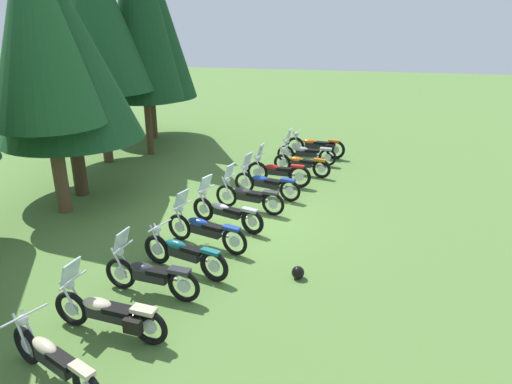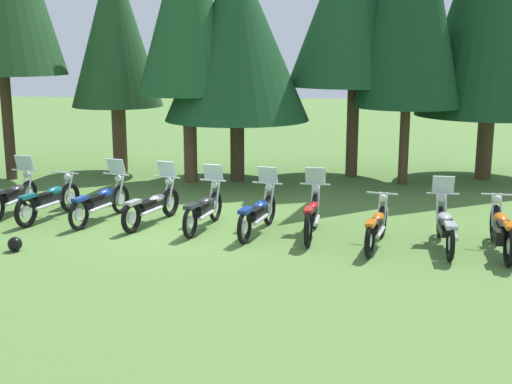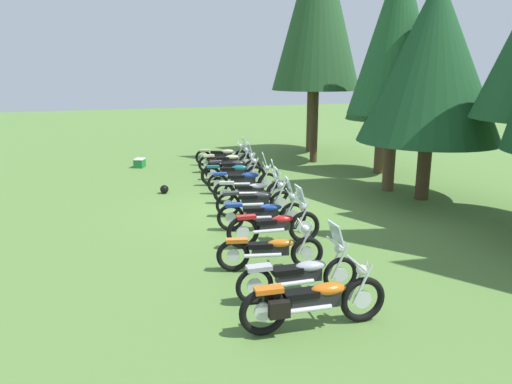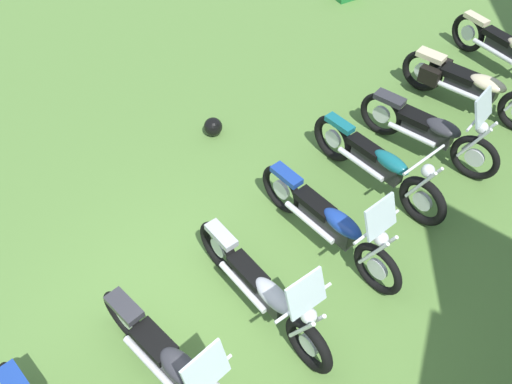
{
  "view_description": "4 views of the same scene",
  "coord_description": "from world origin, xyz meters",
  "px_view_note": "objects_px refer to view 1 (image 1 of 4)",
  "views": [
    {
      "loc": [
        -11.68,
        -3.09,
        5.35
      ],
      "look_at": [
        -0.13,
        -0.38,
        0.88
      ],
      "focal_mm": 32.66,
      "sensor_mm": 36.0,
      "label": 1
    },
    {
      "loc": [
        2.97,
        -14.06,
        3.89
      ],
      "look_at": [
        1.67,
        0.78,
        0.69
      ],
      "focal_mm": 46.76,
      "sensor_mm": 36.0,
      "label": 2
    },
    {
      "loc": [
        12.83,
        -4.52,
        3.97
      ],
      "look_at": [
        1.07,
        -0.17,
        0.81
      ],
      "focal_mm": 34.12,
      "sensor_mm": 36.0,
      "label": 3
    },
    {
      "loc": [
        2.37,
        2.2,
        5.84
      ],
      "look_at": [
        -1.69,
        -0.44,
        0.63
      ],
      "focal_mm": 40.62,
      "sensor_mm": 36.0,
      "label": 4
    }
  ],
  "objects_px": {
    "pine_tree_6": "(139,3)",
    "pine_tree_7": "(143,9)",
    "motorcycle_9": "(301,164)",
    "dropped_helmet": "(298,272)",
    "motorcycle_0": "(54,360)",
    "motorcycle_10": "(306,152)",
    "motorcycle_2": "(150,274)",
    "motorcycle_4": "(205,229)",
    "motorcycle_11": "(316,146)",
    "motorcycle_3": "(184,254)",
    "pine_tree_3": "(37,27)",
    "pine_tree_5": "(92,13)",
    "motorcycle_5": "(226,212)",
    "motorcycle_6": "(248,196)",
    "motorcycle_7": "(266,183)",
    "motorcycle_1": "(110,313)",
    "pine_tree_4": "(63,57)",
    "motorcycle_8": "(277,172)"
  },
  "relations": [
    {
      "from": "motorcycle_5",
      "to": "pine_tree_6",
      "type": "distance_m",
      "value": 9.7
    },
    {
      "from": "motorcycle_1",
      "to": "dropped_helmet",
      "type": "relative_size",
      "value": 8.25
    },
    {
      "from": "motorcycle_7",
      "to": "pine_tree_6",
      "type": "height_order",
      "value": "pine_tree_6"
    },
    {
      "from": "motorcycle_2",
      "to": "motorcycle_5",
      "type": "distance_m",
      "value": 3.56
    },
    {
      "from": "motorcycle_6",
      "to": "motorcycle_10",
      "type": "height_order",
      "value": "motorcycle_6"
    },
    {
      "from": "motorcycle_0",
      "to": "motorcycle_4",
      "type": "relative_size",
      "value": 0.96
    },
    {
      "from": "pine_tree_3",
      "to": "pine_tree_4",
      "type": "distance_m",
      "value": 1.65
    },
    {
      "from": "motorcycle_0",
      "to": "motorcycle_4",
      "type": "distance_m",
      "value": 4.97
    },
    {
      "from": "motorcycle_2",
      "to": "motorcycle_5",
      "type": "xyz_separation_m",
      "value": [
        3.52,
        -0.56,
        -0.03
      ]
    },
    {
      "from": "motorcycle_9",
      "to": "pine_tree_3",
      "type": "height_order",
      "value": "pine_tree_3"
    },
    {
      "from": "motorcycle_2",
      "to": "motorcycle_7",
      "type": "relative_size",
      "value": 0.97
    },
    {
      "from": "motorcycle_5",
      "to": "pine_tree_5",
      "type": "height_order",
      "value": "pine_tree_5"
    },
    {
      "from": "motorcycle_0",
      "to": "motorcycle_5",
      "type": "height_order",
      "value": "motorcycle_5"
    },
    {
      "from": "motorcycle_4",
      "to": "pine_tree_6",
      "type": "xyz_separation_m",
      "value": [
        7.46,
        4.96,
        5.35
      ]
    },
    {
      "from": "motorcycle_8",
      "to": "motorcycle_9",
      "type": "height_order",
      "value": "motorcycle_8"
    },
    {
      "from": "dropped_helmet",
      "to": "motorcycle_6",
      "type": "bearing_deg",
      "value": 29.91
    },
    {
      "from": "motorcycle_5",
      "to": "motorcycle_6",
      "type": "height_order",
      "value": "motorcycle_6"
    },
    {
      "from": "motorcycle_3",
      "to": "motorcycle_7",
      "type": "relative_size",
      "value": 0.99
    },
    {
      "from": "motorcycle_9",
      "to": "pine_tree_5",
      "type": "bearing_deg",
      "value": 15.13
    },
    {
      "from": "motorcycle_5",
      "to": "motorcycle_8",
      "type": "bearing_deg",
      "value": -82.48
    },
    {
      "from": "motorcycle_10",
      "to": "motorcycle_2",
      "type": "bearing_deg",
      "value": 82.72
    },
    {
      "from": "motorcycle_10",
      "to": "dropped_helmet",
      "type": "distance_m",
      "value": 8.51
    },
    {
      "from": "motorcycle_6",
      "to": "motorcycle_0",
      "type": "bearing_deg",
      "value": 92.68
    },
    {
      "from": "motorcycle_10",
      "to": "pine_tree_7",
      "type": "distance_m",
      "value": 9.55
    },
    {
      "from": "motorcycle_3",
      "to": "pine_tree_5",
      "type": "height_order",
      "value": "pine_tree_5"
    },
    {
      "from": "motorcycle_3",
      "to": "pine_tree_3",
      "type": "distance_m",
      "value": 7.07
    },
    {
      "from": "pine_tree_3",
      "to": "motorcycle_11",
      "type": "bearing_deg",
      "value": -41.81
    },
    {
      "from": "motorcycle_0",
      "to": "motorcycle_1",
      "type": "bearing_deg",
      "value": -77.33
    },
    {
      "from": "motorcycle_4",
      "to": "pine_tree_5",
      "type": "bearing_deg",
      "value": -28.21
    },
    {
      "from": "motorcycle_3",
      "to": "pine_tree_6",
      "type": "distance_m",
      "value": 11.36
    },
    {
      "from": "motorcycle_3",
      "to": "pine_tree_4",
      "type": "height_order",
      "value": "pine_tree_4"
    },
    {
      "from": "motorcycle_11",
      "to": "pine_tree_3",
      "type": "bearing_deg",
      "value": 53.92
    },
    {
      "from": "motorcycle_5",
      "to": "pine_tree_5",
      "type": "distance_m",
      "value": 9.36
    },
    {
      "from": "motorcycle_0",
      "to": "pine_tree_3",
      "type": "height_order",
      "value": "pine_tree_3"
    },
    {
      "from": "motorcycle_4",
      "to": "dropped_helmet",
      "type": "distance_m",
      "value": 2.67
    },
    {
      "from": "motorcycle_2",
      "to": "pine_tree_3",
      "type": "distance_m",
      "value": 7.27
    },
    {
      "from": "pine_tree_6",
      "to": "pine_tree_7",
      "type": "relative_size",
      "value": 0.99
    },
    {
      "from": "pine_tree_6",
      "to": "dropped_helmet",
      "type": "height_order",
      "value": "pine_tree_6"
    },
    {
      "from": "motorcycle_8",
      "to": "dropped_helmet",
      "type": "xyz_separation_m",
      "value": [
        -5.81,
        -1.56,
        -0.33
      ]
    },
    {
      "from": "motorcycle_0",
      "to": "motorcycle_10",
      "type": "height_order",
      "value": "motorcycle_10"
    },
    {
      "from": "motorcycle_0",
      "to": "pine_tree_4",
      "type": "bearing_deg",
      "value": -37.08
    },
    {
      "from": "motorcycle_9",
      "to": "dropped_helmet",
      "type": "xyz_separation_m",
      "value": [
        -7.1,
        -0.94,
        -0.28
      ]
    },
    {
      "from": "motorcycle_11",
      "to": "motorcycle_7",
      "type": "bearing_deg",
      "value": 83.48
    },
    {
      "from": "motorcycle_3",
      "to": "motorcycle_5",
      "type": "height_order",
      "value": "motorcycle_5"
    },
    {
      "from": "motorcycle_4",
      "to": "motorcycle_11",
      "type": "distance_m",
      "value": 8.7
    },
    {
      "from": "motorcycle_0",
      "to": "pine_tree_7",
      "type": "xyz_separation_m",
      "value": [
        14.94,
        5.34,
        5.25
      ]
    },
    {
      "from": "motorcycle_5",
      "to": "pine_tree_6",
      "type": "xyz_separation_m",
      "value": [
        6.22,
        5.13,
        5.39
      ]
    },
    {
      "from": "motorcycle_8",
      "to": "pine_tree_5",
      "type": "distance_m",
      "value": 8.68
    },
    {
      "from": "motorcycle_11",
      "to": "dropped_helmet",
      "type": "distance_m",
      "value": 9.51
    },
    {
      "from": "motorcycle_0",
      "to": "pine_tree_6",
      "type": "relative_size",
      "value": 0.23
    }
  ]
}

